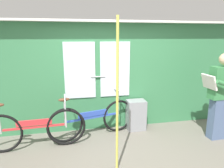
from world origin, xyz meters
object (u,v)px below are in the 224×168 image
Objects in this scene: passenger_reading_newspaper at (220,95)px; trash_bin_by_wall at (136,115)px; bicycle_leaning_behind at (34,129)px; handrail_pole at (117,99)px; bicycle_near_door at (93,119)px.

passenger_reading_newspaper is 1.62m from trash_bin_by_wall.
bicycle_leaning_behind is 2.76× the size of trash_bin_by_wall.
handrail_pole reaches higher than passenger_reading_newspaper.
passenger_reading_newspaper is at bearing -26.83° from bicycle_near_door.
bicycle_leaning_behind reaches higher than bicycle_near_door.
trash_bin_by_wall is (0.91, 0.15, -0.04)m from bicycle_near_door.
handrail_pole reaches higher than bicycle_leaning_behind.
handrail_pole reaches higher than trash_bin_by_wall.
handrail_pole is (0.23, -1.09, 0.72)m from bicycle_near_door.
handrail_pole reaches higher than bicycle_near_door.
handrail_pole is (1.25, -0.83, 0.71)m from bicycle_leaning_behind.
passenger_reading_newspaper is at bearing 15.32° from handrail_pole.
bicycle_leaning_behind is at bearing -168.27° from trash_bin_by_wall.
trash_bin_by_wall is at bearing 61.11° from handrail_pole.
passenger_reading_newspaper is 0.75× the size of handrail_pole.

